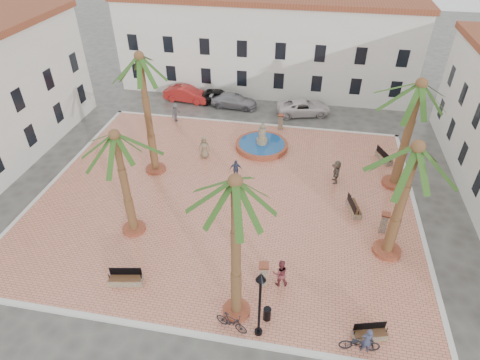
{
  "coord_description": "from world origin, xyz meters",
  "views": [
    {
      "loc": [
        5.06,
        -21.84,
        17.73
      ],
      "look_at": [
        1.0,
        0.0,
        1.6
      ],
      "focal_mm": 30.0,
      "sensor_mm": 36.0,
      "label": 1
    }
  ],
  "objects_px": {
    "bollard_n": "(281,122)",
    "car_white": "(304,107)",
    "bench_se": "(370,334)",
    "palm_sw": "(117,147)",
    "bench_e": "(354,208)",
    "palm_e": "(413,162)",
    "palm_ne": "(418,97)",
    "litter_bin": "(267,314)",
    "pedestrian_fountain_b": "(236,169)",
    "pedestrian_north": "(176,112)",
    "car_silver": "(234,101)",
    "bench_ne": "(384,157)",
    "bollard_e": "(384,222)",
    "lamppost_s": "(260,294)",
    "palm_s": "(235,198)",
    "cyclist_b": "(280,273)",
    "pedestrian_fountain_a": "(204,147)",
    "bicycle_b": "(231,322)",
    "bicycle_a": "(360,343)",
    "bench_s": "(126,280)",
    "car_black": "(218,96)",
    "bollard_se": "(263,274)",
    "car_red": "(187,94)",
    "cyclist_a": "(367,340)",
    "lamppost_e": "(406,139)",
    "palm_nw": "(141,70)",
    "pedestrian_east": "(336,172)"
  },
  "relations": [
    {
      "from": "palm_sw",
      "to": "pedestrian_fountain_b",
      "type": "bearing_deg",
      "value": 51.97
    },
    {
      "from": "bicycle_b",
      "to": "car_silver",
      "type": "height_order",
      "value": "car_silver"
    },
    {
      "from": "bollard_e",
      "to": "car_white",
      "type": "bearing_deg",
      "value": 110.3
    },
    {
      "from": "bicycle_a",
      "to": "pedestrian_fountain_b",
      "type": "height_order",
      "value": "pedestrian_fountain_b"
    },
    {
      "from": "palm_sw",
      "to": "bench_s",
      "type": "distance_m",
      "value": 7.27
    },
    {
      "from": "car_red",
      "to": "lamppost_e",
      "type": "bearing_deg",
      "value": -109.11
    },
    {
      "from": "bench_se",
      "to": "bicycle_a",
      "type": "height_order",
      "value": "bicycle_a"
    },
    {
      "from": "pedestrian_north",
      "to": "car_white",
      "type": "distance_m",
      "value": 12.22
    },
    {
      "from": "palm_e",
      "to": "bench_e",
      "type": "distance_m",
      "value": 7.32
    },
    {
      "from": "palm_e",
      "to": "bench_ne",
      "type": "distance_m",
      "value": 12.09
    },
    {
      "from": "lamppost_s",
      "to": "cyclist_b",
      "type": "height_order",
      "value": "lamppost_s"
    },
    {
      "from": "bench_se",
      "to": "lamppost_s",
      "type": "bearing_deg",
      "value": 172.31
    },
    {
      "from": "palm_ne",
      "to": "bench_s",
      "type": "relative_size",
      "value": 4.26
    },
    {
      "from": "palm_sw",
      "to": "car_black",
      "type": "bearing_deg",
      "value": 87.26
    },
    {
      "from": "palm_s",
      "to": "bollard_e",
      "type": "bearing_deg",
      "value": 43.67
    },
    {
      "from": "cyclist_b",
      "to": "car_red",
      "type": "relative_size",
      "value": 0.38
    },
    {
      "from": "bench_se",
      "to": "bollard_n",
      "type": "bearing_deg",
      "value": 92.03
    },
    {
      "from": "bollard_n",
      "to": "bicycle_b",
      "type": "xyz_separation_m",
      "value": [
        -0.26,
        -20.8,
        -0.21
      ]
    },
    {
      "from": "palm_e",
      "to": "palm_ne",
      "type": "bearing_deg",
      "value": 79.94
    },
    {
      "from": "pedestrian_fountain_b",
      "to": "bench_ne",
      "type": "bearing_deg",
      "value": 11.45
    },
    {
      "from": "bench_se",
      "to": "lamppost_s",
      "type": "relative_size",
      "value": 0.41
    },
    {
      "from": "bench_ne",
      "to": "car_silver",
      "type": "bearing_deg",
      "value": 36.19
    },
    {
      "from": "palm_s",
      "to": "car_white",
      "type": "bearing_deg",
      "value": 84.93
    },
    {
      "from": "bench_se",
      "to": "bollard_e",
      "type": "bearing_deg",
      "value": 64.58
    },
    {
      "from": "cyclist_b",
      "to": "pedestrian_fountain_a",
      "type": "bearing_deg",
      "value": -70.97
    },
    {
      "from": "lamppost_s",
      "to": "pedestrian_north",
      "type": "bearing_deg",
      "value": 117.72
    },
    {
      "from": "litter_bin",
      "to": "bicycle_b",
      "type": "distance_m",
      "value": 1.86
    },
    {
      "from": "palm_ne",
      "to": "litter_bin",
      "type": "xyz_separation_m",
      "value": [
        -7.71,
        -13.04,
        -6.49
      ]
    },
    {
      "from": "palm_ne",
      "to": "cyclist_a",
      "type": "xyz_separation_m",
      "value": [
        -2.98,
        -13.91,
        -6.07
      ]
    },
    {
      "from": "bollard_n",
      "to": "car_silver",
      "type": "bearing_deg",
      "value": 141.68
    },
    {
      "from": "palm_s",
      "to": "cyclist_b",
      "type": "xyz_separation_m",
      "value": [
        1.99,
        2.19,
        -6.59
      ]
    },
    {
      "from": "bicycle_a",
      "to": "lamppost_e",
      "type": "bearing_deg",
      "value": -19.36
    },
    {
      "from": "bench_e",
      "to": "car_silver",
      "type": "bearing_deg",
      "value": 22.77
    },
    {
      "from": "palm_e",
      "to": "cyclist_b",
      "type": "xyz_separation_m",
      "value": [
        -6.04,
        -3.58,
        -5.58
      ]
    },
    {
      "from": "palm_s",
      "to": "pedestrian_east",
      "type": "distance_m",
      "value": 14.95
    },
    {
      "from": "car_silver",
      "to": "palm_s",
      "type": "bearing_deg",
      "value": -164.6
    },
    {
      "from": "lamppost_e",
      "to": "bicycle_b",
      "type": "height_order",
      "value": "lamppost_e"
    },
    {
      "from": "palm_sw",
      "to": "bench_e",
      "type": "bearing_deg",
      "value": 17.75
    },
    {
      "from": "pedestrian_fountain_b",
      "to": "pedestrian_north",
      "type": "distance_m",
      "value": 10.7
    },
    {
      "from": "bollard_n",
      "to": "car_white",
      "type": "height_order",
      "value": "bollard_n"
    },
    {
      "from": "bollard_e",
      "to": "bicycle_a",
      "type": "distance_m",
      "value": 8.8
    },
    {
      "from": "bench_e",
      "to": "lamppost_s",
      "type": "bearing_deg",
      "value": 139.74
    },
    {
      "from": "bollard_se",
      "to": "cyclist_a",
      "type": "bearing_deg",
      "value": -30.4
    },
    {
      "from": "palm_e",
      "to": "car_red",
      "type": "bearing_deg",
      "value": 134.02
    },
    {
      "from": "bollard_se",
      "to": "palm_ne",
      "type": "bearing_deg",
      "value": 52.92
    },
    {
      "from": "palm_sw",
      "to": "pedestrian_north",
      "type": "relative_size",
      "value": 4.01
    },
    {
      "from": "bench_s",
      "to": "bicycle_a",
      "type": "xyz_separation_m",
      "value": [
        12.34,
        -1.71,
        0.23
      ]
    },
    {
      "from": "palm_sw",
      "to": "pedestrian_fountain_a",
      "type": "relative_size",
      "value": 3.86
    },
    {
      "from": "bench_ne",
      "to": "car_white",
      "type": "bearing_deg",
      "value": 18.26
    },
    {
      "from": "palm_nw",
      "to": "cyclist_b",
      "type": "height_order",
      "value": "palm_nw"
    }
  ]
}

